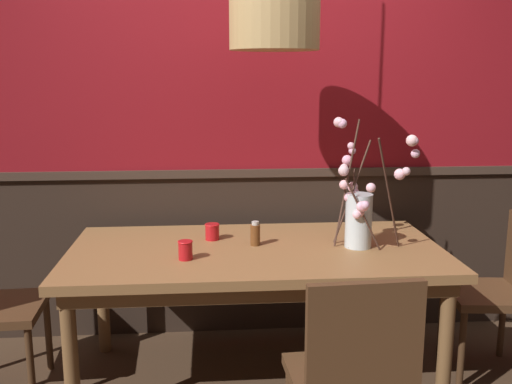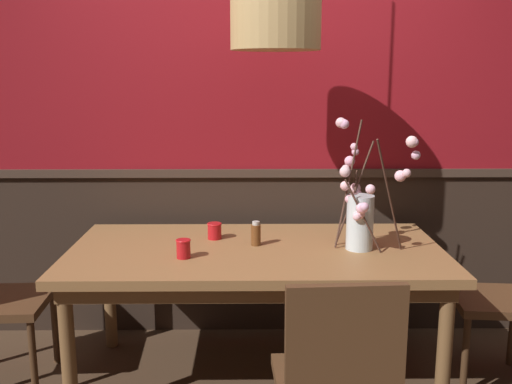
# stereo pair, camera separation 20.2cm
# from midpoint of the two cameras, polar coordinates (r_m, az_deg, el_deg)

# --- Properties ---
(ground_plane) EXTENTS (24.00, 24.00, 0.00)m
(ground_plane) POSITION_cam_midpoint_polar(r_m,az_deg,el_deg) (3.30, 1.84, -17.94)
(ground_plane) COLOR #422D1E
(back_wall) EXTENTS (4.81, 0.14, 2.82)m
(back_wall) POSITION_cam_midpoint_polar(r_m,az_deg,el_deg) (3.56, 1.52, 7.91)
(back_wall) COLOR #2D2119
(back_wall) RESTS_ON ground
(dining_table) EXTENTS (1.93, 0.98, 0.74)m
(dining_table) POSITION_cam_midpoint_polar(r_m,az_deg,el_deg) (3.03, 1.92, -7.02)
(dining_table) COLOR olive
(dining_table) RESTS_ON ground
(chair_near_side_right) EXTENTS (0.47, 0.44, 0.92)m
(chair_near_side_right) POSITION_cam_midpoint_polar(r_m,az_deg,el_deg) (2.28, 10.70, -17.54)
(chair_near_side_right) COLOR #4C301C
(chair_near_side_right) RESTS_ON ground
(chair_head_east_end) EXTENTS (0.45, 0.46, 0.88)m
(chair_head_east_end) POSITION_cam_midpoint_polar(r_m,az_deg,el_deg) (3.39, 25.25, -8.96)
(chair_head_east_end) COLOR #4C301C
(chair_head_east_end) RESTS_ON ground
(chair_far_side_left) EXTENTS (0.41, 0.43, 0.96)m
(chair_far_side_left) POSITION_cam_midpoint_polar(r_m,az_deg,el_deg) (3.93, -2.32, -4.59)
(chair_far_side_left) COLOR #4C301C
(chair_far_side_left) RESTS_ON ground
(vase_with_blossoms) EXTENTS (0.36, 0.40, 0.67)m
(vase_with_blossoms) POSITION_cam_midpoint_polar(r_m,az_deg,el_deg) (3.00, 12.26, -1.81)
(vase_with_blossoms) COLOR silver
(vase_with_blossoms) RESTS_ON dining_table
(candle_holder_nearer_center) EXTENTS (0.07, 0.07, 0.09)m
(candle_holder_nearer_center) POSITION_cam_midpoint_polar(r_m,az_deg,el_deg) (2.84, -5.17, -5.62)
(candle_holder_nearer_center) COLOR red
(candle_holder_nearer_center) RESTS_ON dining_table
(candle_holder_nearer_edge) EXTENTS (0.08, 0.08, 0.09)m
(candle_holder_nearer_edge) POSITION_cam_midpoint_polar(r_m,az_deg,el_deg) (3.16, -2.30, -3.87)
(candle_holder_nearer_edge) COLOR red
(candle_holder_nearer_edge) RESTS_ON dining_table
(condiment_bottle) EXTENTS (0.05, 0.05, 0.13)m
(condiment_bottle) POSITION_cam_midpoint_polar(r_m,az_deg,el_deg) (3.03, 1.93, -4.19)
(condiment_bottle) COLOR brown
(condiment_bottle) RESTS_ON dining_table
(pendant_lamp) EXTENTS (0.45, 0.45, 1.07)m
(pendant_lamp) POSITION_cam_midpoint_polar(r_m,az_deg,el_deg) (2.97, 4.00, 16.40)
(pendant_lamp) COLOR tan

